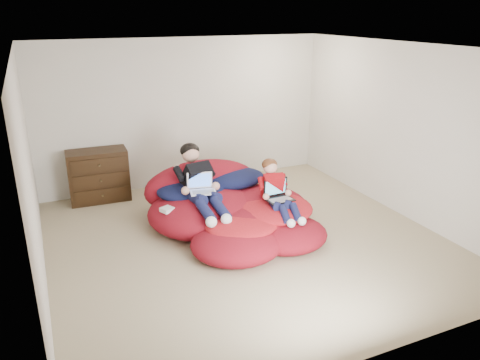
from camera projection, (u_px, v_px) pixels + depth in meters
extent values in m
cube|color=tan|center=(246.00, 248.00, 6.32)|extent=(5.10, 5.10, 0.25)
cube|color=beige|center=(185.00, 113.00, 8.00)|extent=(5.10, 0.02, 2.50)
cube|color=beige|center=(379.00, 233.00, 3.70)|extent=(5.10, 0.02, 2.50)
cube|color=beige|center=(29.00, 179.00, 4.89)|extent=(0.02, 5.10, 2.50)
cube|color=beige|center=(403.00, 131.00, 6.81)|extent=(0.02, 5.10, 2.50)
cube|color=white|center=(247.00, 47.00, 5.42)|extent=(5.10, 5.10, 0.02)
cube|color=black|center=(99.00, 175.00, 7.48)|extent=(0.94, 0.50, 0.83)
cube|color=black|center=(102.00, 195.00, 7.36)|extent=(0.83, 0.06, 0.20)
cylinder|color=#4C3F26|center=(103.00, 196.00, 7.34)|extent=(0.03, 0.06, 0.03)
cube|color=black|center=(101.00, 180.00, 7.27)|extent=(0.83, 0.06, 0.20)
cylinder|color=#4C3F26|center=(101.00, 181.00, 7.25)|extent=(0.03, 0.06, 0.03)
cube|color=black|center=(99.00, 165.00, 7.18)|extent=(0.83, 0.06, 0.20)
cylinder|color=#4C3F26|center=(99.00, 165.00, 7.17)|extent=(0.03, 0.06, 0.03)
ellipsoid|color=maroon|center=(206.00, 211.00, 6.64)|extent=(1.66, 1.49, 0.60)
ellipsoid|color=maroon|center=(260.00, 208.00, 6.81)|extent=(1.43, 1.39, 0.52)
ellipsoid|color=maroon|center=(250.00, 225.00, 6.31)|extent=(1.42, 1.14, 0.45)
ellipsoid|color=maroon|center=(237.00, 243.00, 5.91)|extent=(1.21, 1.11, 0.40)
ellipsoid|color=maroon|center=(286.00, 234.00, 6.16)|extent=(1.10, 1.00, 0.36)
ellipsoid|color=maroon|center=(202.00, 186.00, 7.09)|extent=(1.78, 0.79, 0.79)
ellipsoid|color=#11163D|center=(192.00, 189.00, 6.73)|extent=(1.03, 0.84, 0.26)
ellipsoid|color=#11163D|center=(231.00, 178.00, 7.04)|extent=(1.06, 0.74, 0.25)
ellipsoid|color=red|center=(272.00, 208.00, 6.45)|extent=(1.13, 1.13, 0.20)
ellipsoid|color=red|center=(242.00, 224.00, 6.06)|extent=(0.98, 0.89, 0.18)
ellipsoid|color=beige|center=(182.00, 174.00, 6.94)|extent=(0.46, 0.29, 0.29)
cube|color=black|center=(195.00, 178.00, 6.58)|extent=(0.42, 0.51, 0.52)
sphere|color=tan|center=(190.00, 154.00, 6.61)|extent=(0.25, 0.25, 0.25)
ellipsoid|color=black|center=(190.00, 150.00, 6.63)|extent=(0.28, 0.26, 0.21)
cylinder|color=#13163B|center=(197.00, 199.00, 6.30)|extent=(0.22, 0.42, 0.22)
cylinder|color=#13163B|center=(206.00, 211.00, 6.00)|extent=(0.19, 0.40, 0.26)
sphere|color=white|center=(211.00, 222.00, 5.86)|extent=(0.15, 0.15, 0.15)
cylinder|color=#13163B|center=(211.00, 197.00, 6.38)|extent=(0.22, 0.42, 0.22)
cylinder|color=#13163B|center=(220.00, 209.00, 6.08)|extent=(0.19, 0.40, 0.26)
sphere|color=white|center=(226.00, 219.00, 5.93)|extent=(0.15, 0.15, 0.15)
cube|color=#AB0F15|center=(273.00, 187.00, 6.44)|extent=(0.33, 0.34, 0.43)
sphere|color=tan|center=(270.00, 167.00, 6.42)|extent=(0.19, 0.19, 0.19)
ellipsoid|color=#502C15|center=(269.00, 164.00, 6.43)|extent=(0.22, 0.20, 0.16)
cylinder|color=#13163B|center=(275.00, 205.00, 6.27)|extent=(0.19, 0.33, 0.18)
cylinder|color=#13163B|center=(285.00, 215.00, 6.04)|extent=(0.17, 0.32, 0.20)
sphere|color=white|center=(291.00, 223.00, 5.92)|extent=(0.11, 0.11, 0.11)
cylinder|color=#13163B|center=(285.00, 203.00, 6.33)|extent=(0.19, 0.33, 0.18)
cylinder|color=#13163B|center=(296.00, 213.00, 6.11)|extent=(0.17, 0.32, 0.20)
sphere|color=white|center=(302.00, 221.00, 5.98)|extent=(0.11, 0.11, 0.11)
cube|color=white|center=(203.00, 192.00, 6.32)|extent=(0.39, 0.31, 0.01)
cube|color=gray|center=(203.00, 192.00, 6.31)|extent=(0.31, 0.19, 0.00)
cube|color=white|center=(200.00, 180.00, 6.40)|extent=(0.35, 0.12, 0.24)
cube|color=#3D6BD1|center=(200.00, 180.00, 6.39)|extent=(0.30, 0.09, 0.20)
cube|color=black|center=(280.00, 200.00, 6.29)|extent=(0.38, 0.27, 0.01)
cube|color=gray|center=(280.00, 199.00, 6.28)|extent=(0.31, 0.16, 0.00)
cube|color=black|center=(275.00, 187.00, 6.36)|extent=(0.36, 0.05, 0.25)
cube|color=teal|center=(276.00, 187.00, 6.36)|extent=(0.32, 0.03, 0.21)
cube|color=white|center=(167.00, 210.00, 6.19)|extent=(0.19, 0.19, 0.06)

